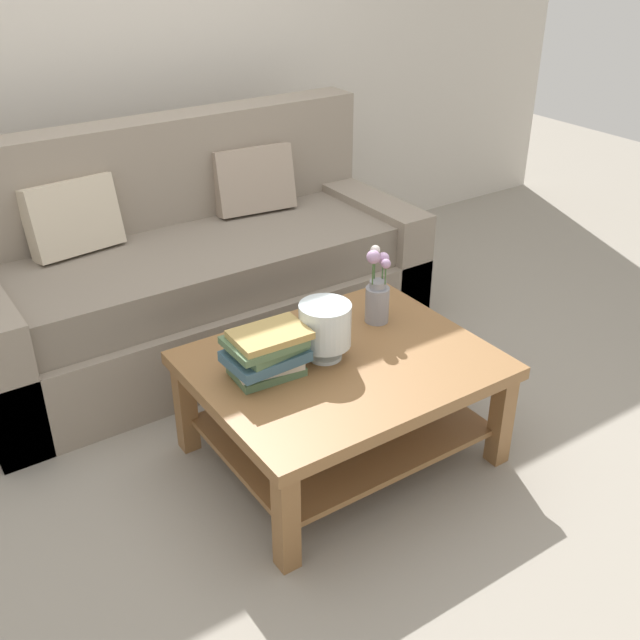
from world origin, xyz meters
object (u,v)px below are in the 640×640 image
Objects in this scene: coffee_table at (341,387)px; glass_hurricane_vase at (325,326)px; book_stack_main at (266,352)px; flower_pitcher at (377,294)px; couch at (193,275)px.

coffee_table is 4.89× the size of glass_hurricane_vase.
glass_hurricane_vase reaches higher than book_stack_main.
coffee_table is 0.26m from glass_hurricane_vase.
flower_pitcher is at bearing 9.34° from book_stack_main.
couch is at bearing 110.77° from flower_pitcher.
couch is 1.13m from coffee_table.
book_stack_main is 1.32× the size of glass_hurricane_vase.
glass_hurricane_vase is at bearing 128.97° from coffee_table.
flower_pitcher is (0.37, -0.97, 0.20)m from couch.
glass_hurricane_vase is at bearing -4.94° from book_stack_main.
couch is at bearing 79.08° from book_stack_main.
couch is at bearing 93.79° from coffee_table.
flower_pitcher is (0.29, 0.17, 0.25)m from coffee_table.
couch is at bearing 91.79° from glass_hurricane_vase.
glass_hurricane_vase reaches higher than coffee_table.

